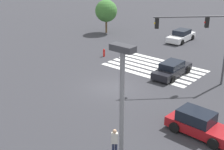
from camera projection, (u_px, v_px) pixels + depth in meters
ground_plane at (112, 88)px, 26.26m from camera, size 140.12×140.12×0.00m
crosswalk_markings at (154, 68)px, 30.85m from camera, size 9.36×5.35×0.01m
traffic_signal_mast at (205, 35)px, 25.21m from camera, size 4.55×4.55×6.15m
car_2 at (181, 36)px, 39.80m from camera, size 2.21×4.93×1.48m
car_3 at (199, 124)px, 19.34m from camera, size 4.28×2.10×1.52m
car_4 at (172, 69)px, 28.60m from camera, size 2.05×4.79×1.36m
pedestrian at (115, 141)px, 17.16m from camera, size 0.42×0.40×1.69m
street_light_pole_a at (122, 137)px, 10.51m from camera, size 0.80×0.36×8.06m
tree_corner_a at (106, 11)px, 43.15m from camera, size 3.06×3.06×4.61m
fire_hydrant at (104, 53)px, 33.99m from camera, size 0.22×0.22×0.86m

